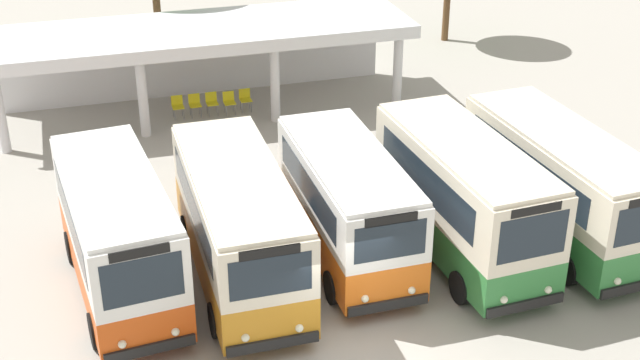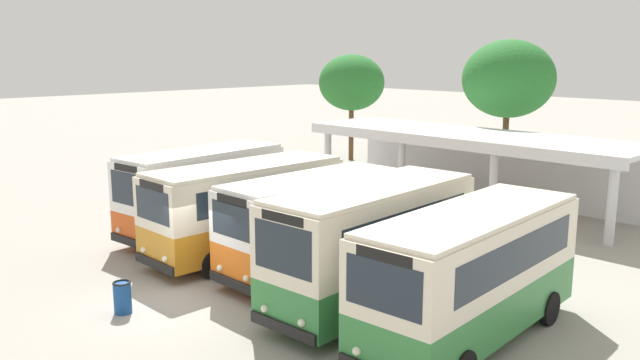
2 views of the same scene
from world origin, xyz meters
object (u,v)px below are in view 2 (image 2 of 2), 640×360
at_px(city_bus_nearest_orange, 203,189).
at_px(waiting_chair_second_from_end, 453,194).
at_px(city_bus_fourth_amber, 372,242).
at_px(waiting_chair_fifth_seat, 490,200).
at_px(waiting_chair_fourth_seat, 476,199).
at_px(litter_bin_apron, 122,297).
at_px(city_bus_fifth_blue, 471,270).
at_px(waiting_chair_middle_seat, 465,196).
at_px(city_bus_second_in_row, 246,205).
at_px(city_bus_middle_cream, 313,221).
at_px(waiting_chair_end_by_column, 441,191).

relative_size(city_bus_nearest_orange, waiting_chair_second_from_end, 8.05).
distance_m(city_bus_fourth_amber, waiting_chair_fifth_seat, 12.70).
xyz_separation_m(waiting_chair_fourth_seat, litter_bin_apron, (-0.24, -17.18, -0.07)).
height_order(city_bus_fifth_blue, waiting_chair_fifth_seat, city_bus_fifth_blue).
bearing_deg(waiting_chair_middle_seat, city_bus_fourth_amber, -68.01).
bearing_deg(waiting_chair_second_from_end, city_bus_fifth_blue, -54.23).
bearing_deg(city_bus_second_in_row, waiting_chair_fifth_seat, 77.27).
bearing_deg(city_bus_middle_cream, city_bus_second_in_row, -174.90).
xyz_separation_m(city_bus_nearest_orange, waiting_chair_second_from_end, (3.76, 11.36, -1.33)).
relative_size(city_bus_second_in_row, litter_bin_apron, 8.20).
bearing_deg(city_bus_nearest_orange, city_bus_fourth_amber, -4.77).
distance_m(city_bus_fourth_amber, waiting_chair_second_from_end, 13.42).
distance_m(city_bus_fourth_amber, waiting_chair_fourth_seat, 12.80).
bearing_deg(litter_bin_apron, waiting_chair_fifth_seat, 87.03).
bearing_deg(waiting_chair_end_by_column, city_bus_fifth_blue, -52.25).
xyz_separation_m(city_bus_second_in_row, city_bus_fifth_blue, (9.31, -0.35, 0.02)).
distance_m(city_bus_second_in_row, waiting_chair_second_from_end, 11.76).
bearing_deg(waiting_chair_middle_seat, waiting_chair_second_from_end, 179.01).
bearing_deg(city_bus_second_in_row, city_bus_nearest_orange, 174.26).
xyz_separation_m(waiting_chair_second_from_end, waiting_chair_fourth_seat, (1.32, -0.13, 0.00)).
height_order(waiting_chair_end_by_column, waiting_chair_fourth_seat, same).
bearing_deg(city_bus_second_in_row, waiting_chair_middle_seat, 83.58).
xyz_separation_m(city_bus_fourth_amber, city_bus_fifth_blue, (3.10, 0.12, -0.09)).
height_order(city_bus_second_in_row, city_bus_fifth_blue, city_bus_fifth_blue).
height_order(city_bus_fourth_amber, waiting_chair_fifth_seat, city_bus_fourth_amber).
height_order(city_bus_middle_cream, waiting_chair_middle_seat, city_bus_middle_cream).
xyz_separation_m(city_bus_middle_cream, waiting_chair_end_by_column, (-3.11, 11.40, -1.24)).
xyz_separation_m(city_bus_fourth_amber, litter_bin_apron, (-4.47, -5.18, -1.45)).
bearing_deg(waiting_chair_fifth_seat, city_bus_fourth_amber, -73.53).
height_order(waiting_chair_middle_seat, waiting_chair_fifth_seat, same).
relative_size(city_bus_nearest_orange, city_bus_fifth_blue, 0.92).
relative_size(city_bus_fourth_amber, city_bus_fifth_blue, 0.95).
xyz_separation_m(city_bus_middle_cream, city_bus_fifth_blue, (6.21, -0.62, 0.05)).
bearing_deg(city_bus_middle_cream, waiting_chair_second_from_end, 102.13).
relative_size(city_bus_second_in_row, waiting_chair_fourth_seat, 8.58).
bearing_deg(waiting_chair_second_from_end, waiting_chair_end_by_column, 178.86).
relative_size(city_bus_fifth_blue, waiting_chair_middle_seat, 8.74).
xyz_separation_m(city_bus_nearest_orange, city_bus_second_in_row, (3.10, -0.31, -0.05)).
height_order(city_bus_nearest_orange, city_bus_second_in_row, city_bus_nearest_orange).
distance_m(city_bus_second_in_row, city_bus_fourth_amber, 6.23).
relative_size(waiting_chair_fifth_seat, litter_bin_apron, 0.96).
relative_size(city_bus_nearest_orange, waiting_chair_fourth_seat, 8.05).
bearing_deg(waiting_chair_middle_seat, waiting_chair_end_by_column, 178.93).
bearing_deg(city_bus_nearest_orange, city_bus_second_in_row, -5.74).
height_order(waiting_chair_end_by_column, waiting_chair_middle_seat, same).
bearing_deg(waiting_chair_fourth_seat, waiting_chair_end_by_column, 175.75).
relative_size(waiting_chair_end_by_column, waiting_chair_fifth_seat, 1.00).
height_order(city_bus_nearest_orange, waiting_chair_middle_seat, city_bus_nearest_orange).
xyz_separation_m(city_bus_nearest_orange, city_bus_fourth_amber, (9.31, -0.78, 0.06)).
bearing_deg(waiting_chair_middle_seat, waiting_chair_fourth_seat, -10.53).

